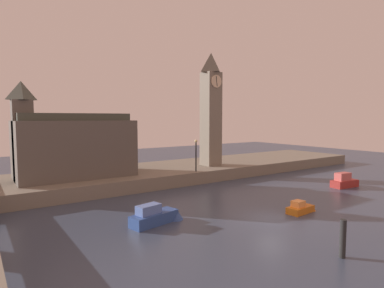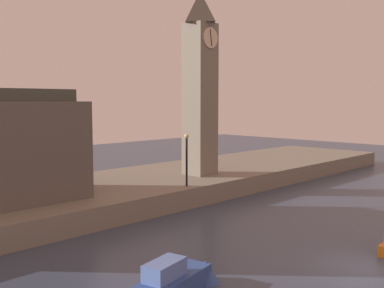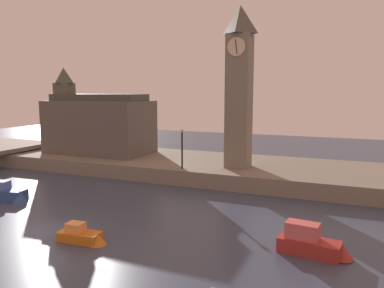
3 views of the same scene
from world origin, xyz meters
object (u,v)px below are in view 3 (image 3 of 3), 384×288
streetlamp (182,144)px  parliament_hall (97,124)px  clock_tower (239,86)px  boat_tour_blue (5,193)px  boat_patrol_orange (84,236)px  boat_dinghy_red (314,244)px

streetlamp → parliament_hall: bearing=160.1°
clock_tower → streetlamp: size_ratio=3.94×
clock_tower → parliament_hall: size_ratio=1.25×
streetlamp → boat_tour_blue: bearing=-136.2°
clock_tower → boat_patrol_orange: 20.96m
boat_tour_blue → streetlamp: bearing=43.8°
parliament_hall → streetlamp: 14.51m
parliament_hall → boat_tour_blue: (2.37, -15.71, -4.46)m
clock_tower → parliament_hall: bearing=174.2°
streetlamp → boat_tour_blue: (-11.24, -10.77, -3.38)m
boat_dinghy_red → boat_patrol_orange: bearing=-164.7°
streetlamp → boat_patrol_orange: bearing=-88.4°
boat_dinghy_red → boat_tour_blue: bearing=177.7°
boat_tour_blue → boat_dinghy_red: bearing=-2.3°
clock_tower → boat_dinghy_red: clock_tower is taller
boat_patrol_orange → boat_tour_blue: bearing=158.8°
boat_dinghy_red → parliament_hall: bearing=148.2°
boat_dinghy_red → streetlamp: bearing=138.6°
boat_dinghy_red → clock_tower: bearing=120.2°
boat_patrol_orange → clock_tower: bearing=76.9°
clock_tower → streetlamp: bearing=-146.8°
streetlamp → boat_dinghy_red: 18.10m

